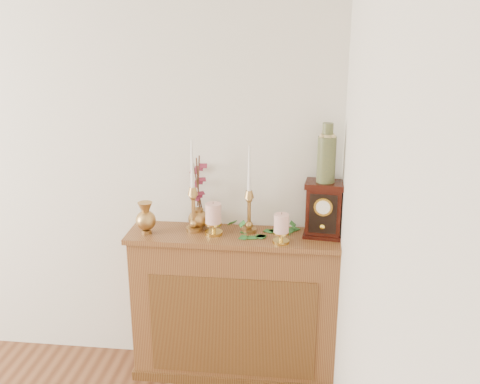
# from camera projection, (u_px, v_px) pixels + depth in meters

# --- Properties ---
(console_shelf) EXTENTS (1.24, 0.34, 0.93)m
(console_shelf) POSITION_uv_depth(u_px,v_px,m) (235.00, 310.00, 3.38)
(console_shelf) COLOR brown
(console_shelf) RESTS_ON ground
(candlestick_left) EXTENTS (0.09, 0.09, 0.54)m
(candlestick_left) POSITION_uv_depth(u_px,v_px,m) (193.00, 202.00, 3.22)
(candlestick_left) COLOR #AC7E45
(candlestick_left) RESTS_ON console_shelf
(candlestick_center) EXTENTS (0.09, 0.09, 0.51)m
(candlestick_center) POSITION_uv_depth(u_px,v_px,m) (249.00, 204.00, 3.20)
(candlestick_center) COLOR #AC7E45
(candlestick_center) RESTS_ON console_shelf
(bud_vase) EXTENTS (0.12, 0.12, 0.19)m
(bud_vase) POSITION_uv_depth(u_px,v_px,m) (146.00, 218.00, 3.21)
(bud_vase) COLOR #AC7E45
(bud_vase) RESTS_ON console_shelf
(ginger_jar) EXTENTS (0.19, 0.20, 0.45)m
(ginger_jar) POSITION_uv_depth(u_px,v_px,m) (199.00, 193.00, 3.28)
(ginger_jar) COLOR #AC7E45
(ginger_jar) RESTS_ON console_shelf
(pillar_candle_left) EXTENTS (0.10, 0.10, 0.20)m
(pillar_candle_left) POSITION_uv_depth(u_px,v_px,m) (213.00, 217.00, 3.19)
(pillar_candle_left) COLOR gold
(pillar_candle_left) RESTS_ON console_shelf
(pillar_candle_right) EXTENTS (0.09, 0.09, 0.18)m
(pillar_candle_right) POSITION_uv_depth(u_px,v_px,m) (281.00, 227.00, 3.07)
(pillar_candle_right) COLOR gold
(pillar_candle_right) RESTS_ON console_shelf
(ivy_garland) EXTENTS (0.51, 0.19, 0.09)m
(ivy_garland) POSITION_uv_depth(u_px,v_px,m) (250.00, 232.00, 3.21)
(ivy_garland) COLOR #245E24
(ivy_garland) RESTS_ON console_shelf
(mantel_clock) EXTENTS (0.23, 0.17, 0.32)m
(mantel_clock) POSITION_uv_depth(u_px,v_px,m) (324.00, 210.00, 3.15)
(mantel_clock) COLOR #34100A
(mantel_clock) RESTS_ON console_shelf
(ceramic_vase) EXTENTS (0.10, 0.10, 0.33)m
(ceramic_vase) POSITION_uv_depth(u_px,v_px,m) (327.00, 156.00, 3.05)
(ceramic_vase) COLOR #193329
(ceramic_vase) RESTS_ON mantel_clock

